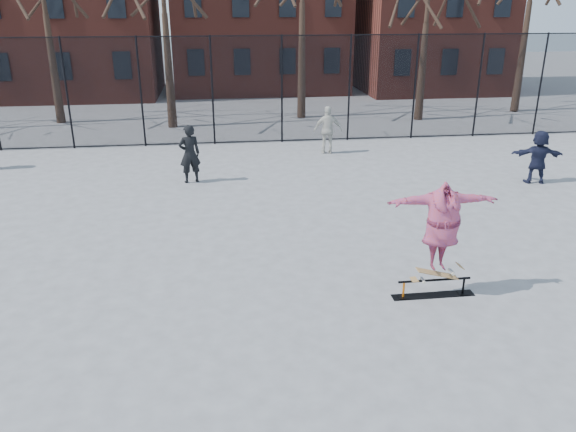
{
  "coord_description": "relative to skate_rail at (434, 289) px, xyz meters",
  "views": [
    {
      "loc": [
        -1.31,
        -8.27,
        5.17
      ],
      "look_at": [
        -0.05,
        1.5,
        1.36
      ],
      "focal_mm": 35.0,
      "sensor_mm": 36.0,
      "label": 1
    }
  ],
  "objects": [
    {
      "name": "ground",
      "position": [
        -2.57,
        -0.56,
        -0.13
      ],
      "size": [
        100.0,
        100.0,
        0.0
      ],
      "primitive_type": "plane",
      "color": "slate"
    },
    {
      "name": "skate_rail",
      "position": [
        0.0,
        0.0,
        0.0
      ],
      "size": [
        1.57,
        0.24,
        0.34
      ],
      "color": "black",
      "rests_on": "ground"
    },
    {
      "name": "skateboard",
      "position": [
        0.04,
        0.0,
        0.26
      ],
      "size": [
        0.87,
        0.21,
        0.1
      ],
      "primitive_type": null,
      "color": "olive",
      "rests_on": "skate_rail"
    },
    {
      "name": "skater",
      "position": [
        0.04,
        0.0,
        1.14
      ],
      "size": [
        2.04,
        0.56,
        1.66
      ],
      "primitive_type": "imported",
      "rotation": [
        0.0,
        0.0,
        0.0
      ],
      "color": "#73378B",
      "rests_on": "skateboard"
    },
    {
      "name": "bystander_black",
      "position": [
        -4.71,
        7.67,
        0.74
      ],
      "size": [
        0.73,
        0.57,
        1.76
      ],
      "primitive_type": "imported",
      "rotation": [
        0.0,
        0.0,
        3.4
      ],
      "color": "black",
      "rests_on": "ground"
    },
    {
      "name": "bystander_white",
      "position": [
        0.05,
        10.52,
        0.71
      ],
      "size": [
        1.03,
        0.51,
        1.69
      ],
      "primitive_type": "imported",
      "rotation": [
        0.0,
        0.0,
        3.04
      ],
      "color": "beige",
      "rests_on": "ground"
    },
    {
      "name": "bystander_navy",
      "position": [
        5.59,
        6.29,
        0.67
      ],
      "size": [
        1.56,
        0.78,
        1.61
      ],
      "primitive_type": "imported",
      "rotation": [
        0.0,
        0.0,
        2.92
      ],
      "color": "#1B1E36",
      "rests_on": "ground"
    },
    {
      "name": "fence",
      "position": [
        -2.58,
        12.44,
        1.92
      ],
      "size": [
        34.03,
        0.07,
        4.0
      ],
      "color": "black",
      "rests_on": "ground"
    }
  ]
}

